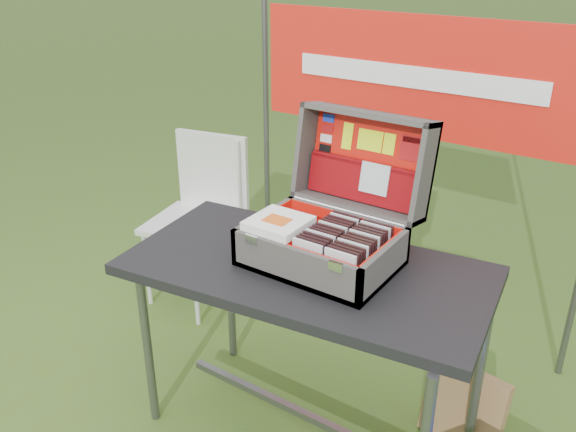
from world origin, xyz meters
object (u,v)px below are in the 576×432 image
Objects in this scene: chair at (191,225)px; cardboard_box at (464,408)px; table at (305,357)px; suitcase at (331,196)px.

chair reaches higher than cardboard_box.
chair reaches higher than table.
table is 3.78× the size of cardboard_box.
cardboard_box is (1.62, -0.20, -0.29)m from chair.
table reaches higher than cardboard_box.
suitcase is at bearing -33.02° from chair.
suitcase is 0.57× the size of chair.
suitcase reaches higher than table.
suitcase reaches higher than cardboard_box.
cardboard_box is (0.53, 0.34, -0.23)m from table.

